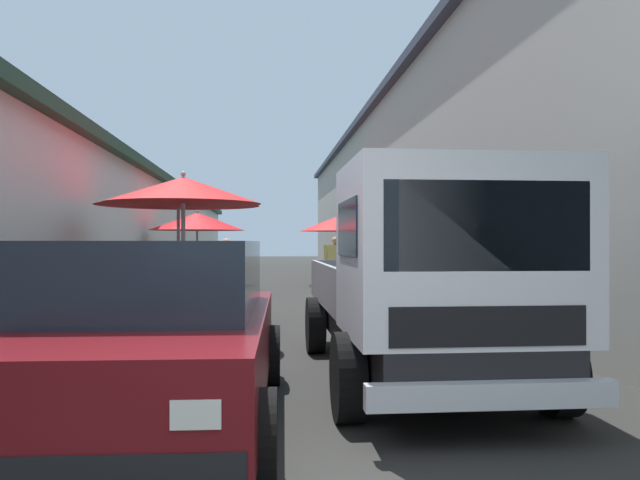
{
  "coord_description": "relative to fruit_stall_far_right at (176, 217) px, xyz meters",
  "views": [
    {
      "loc": [
        -2.15,
        0.17,
        1.44
      ],
      "look_at": [
        9.85,
        -0.9,
        1.48
      ],
      "focal_mm": 34.28,
      "sensor_mm": 36.0,
      "label": 1
    }
  ],
  "objects": [
    {
      "name": "ground",
      "position": [
        4.79,
        -1.74,
        -1.87
      ],
      "size": [
        90.0,
        90.0,
        0.0
      ],
      "primitive_type": "plane",
      "color": "#282826"
    },
    {
      "name": "building_left_whitewash",
      "position": [
        7.04,
        5.23,
        -0.07
      ],
      "size": [
        49.8,
        7.5,
        3.58
      ],
      "color": "silver",
      "rests_on": "ground"
    },
    {
      "name": "building_right_concrete",
      "position": [
        7.04,
        -8.71,
        1.22
      ],
      "size": [
        49.8,
        7.5,
        6.16
      ],
      "color": "#A39E93",
      "rests_on": "ground"
    },
    {
      "name": "fruit_stall_far_right",
      "position": [
        0.0,
        0.0,
        0.0
      ],
      "size": [
        2.84,
        2.84,
        2.46
      ],
      "color": "#9E9EA3",
      "rests_on": "ground"
    },
    {
      "name": "fruit_stall_near_right",
      "position": [
        6.16,
        0.32,
        -0.04
      ],
      "size": [
        2.6,
        2.6,
        2.33
      ],
      "color": "#9E9EA3",
      "rests_on": "ground"
    },
    {
      "name": "fruit_stall_near_left",
      "position": [
        -2.31,
        -0.42,
        0.02
      ],
      "size": [
        2.15,
        2.15,
        2.42
      ],
      "color": "#9E9EA3",
      "rests_on": "ground"
    },
    {
      "name": "fruit_stall_far_left",
      "position": [
        9.52,
        -3.96,
        -0.01
      ],
      "size": [
        2.56,
        2.56,
        2.38
      ],
      "color": "#9E9EA3",
      "rests_on": "ground"
    },
    {
      "name": "hatchback_car",
      "position": [
        -5.94,
        -0.72,
        -1.13
      ],
      "size": [
        3.96,
        2.01,
        1.45
      ],
      "color": "#600F14",
      "rests_on": "ground"
    },
    {
      "name": "delivery_truck",
      "position": [
        -5.32,
        -3.1,
        -0.83
      ],
      "size": [
        4.93,
        1.98,
        2.08
      ],
      "color": "black",
      "rests_on": "ground"
    },
    {
      "name": "vendor_by_crates",
      "position": [
        1.27,
        -0.8,
        -1.01
      ],
      "size": [
        0.38,
        0.55,
        1.51
      ],
      "color": "navy",
      "rests_on": "ground"
    },
    {
      "name": "vendor_in_shade",
      "position": [
        5.42,
        -3.43,
        -0.97
      ],
      "size": [
        0.27,
        0.63,
        1.58
      ],
      "color": "#665B4C",
      "rests_on": "ground"
    },
    {
      "name": "parked_scooter",
      "position": [
        -2.65,
        -4.49,
        -1.42
      ],
      "size": [
        1.65,
        0.63,
        1.14
      ],
      "color": "black",
      "rests_on": "ground"
    }
  ]
}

